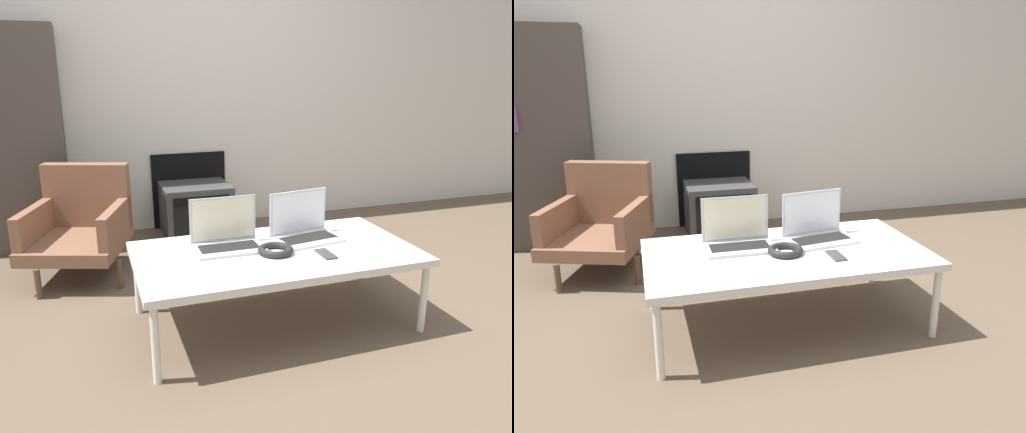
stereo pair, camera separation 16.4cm
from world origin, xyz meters
TOP-DOWN VIEW (x-y plane):
  - ground_plane at (0.00, 0.00)m, footprint 14.00×14.00m
  - wall_back at (-0.00, 1.96)m, footprint 7.00×0.08m
  - table at (0.00, 0.12)m, footprint 1.40×0.75m
  - laptop_left at (-0.22, 0.25)m, footprint 0.35×0.23m
  - laptop_right at (0.21, 0.25)m, footprint 0.38×0.27m
  - headphones at (-0.01, 0.08)m, footprint 0.18×0.18m
  - phone at (0.21, -0.02)m, footprint 0.06×0.14m
  - tv at (-0.07, 1.69)m, footprint 0.52×0.45m
  - armchair at (-0.92, 1.17)m, footprint 0.73×0.77m
  - bookshelf at (-1.31, 1.76)m, footprint 0.63×0.32m

SIDE VIEW (x-z plane):
  - ground_plane at x=0.00m, z-range 0.00..0.00m
  - tv at x=-0.07m, z-range 0.00..0.40m
  - armchair at x=-0.92m, z-range 0.00..0.67m
  - table at x=0.00m, z-range 0.17..0.57m
  - phone at x=0.21m, z-range 0.40..0.40m
  - headphones at x=-0.01m, z-range 0.40..0.43m
  - laptop_left at x=-0.22m, z-range 0.33..0.58m
  - laptop_right at x=0.21m, z-range 0.33..0.58m
  - bookshelf at x=-1.31m, z-range 0.00..1.56m
  - wall_back at x=0.00m, z-range -0.01..2.59m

